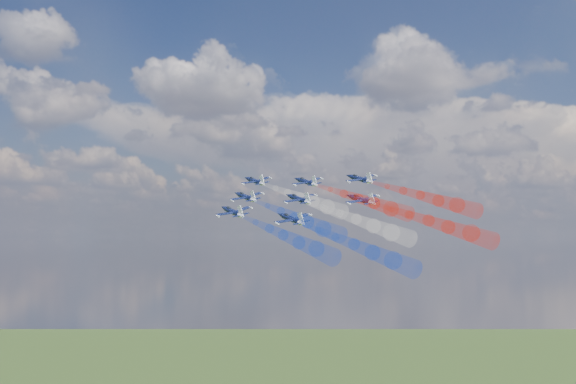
% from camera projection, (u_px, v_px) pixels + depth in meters
% --- Properties ---
extents(jet_lead, '(14.68, 14.15, 7.76)m').
position_uv_depth(jet_lead, '(255.00, 181.00, 185.41)').
color(jet_lead, black).
extents(trail_lead, '(30.73, 23.01, 12.89)m').
position_uv_depth(trail_lead, '(300.00, 197.00, 166.83)').
color(trail_lead, silver).
extents(jet_inner_left, '(14.68, 14.15, 7.76)m').
position_uv_depth(jet_inner_left, '(246.00, 197.00, 169.96)').
color(jet_inner_left, black).
extents(trail_inner_left, '(30.73, 23.01, 12.89)m').
position_uv_depth(trail_inner_left, '(294.00, 216.00, 151.39)').
color(trail_inner_left, blue).
extents(jet_inner_right, '(14.68, 14.15, 7.76)m').
position_uv_depth(jet_inner_right, '(306.00, 182.00, 179.62)').
color(jet_inner_right, black).
extents(trail_inner_right, '(30.73, 23.01, 12.89)m').
position_uv_depth(trail_inner_right, '(359.00, 198.00, 161.05)').
color(trail_inner_right, red).
extents(jet_outer_left, '(14.68, 14.15, 7.76)m').
position_uv_depth(jet_outer_left, '(233.00, 212.00, 157.48)').
color(jet_outer_left, black).
extents(trail_outer_left, '(30.73, 23.01, 12.89)m').
position_uv_depth(trail_outer_left, '(284.00, 235.00, 138.91)').
color(trail_outer_left, blue).
extents(jet_center_third, '(14.68, 14.15, 7.76)m').
position_uv_depth(jet_center_third, '(299.00, 199.00, 165.05)').
color(jet_center_third, black).
extents(trail_center_third, '(30.73, 23.01, 12.89)m').
position_uv_depth(trail_center_third, '(356.00, 219.00, 146.48)').
color(trail_center_third, silver).
extents(jet_outer_right, '(14.68, 14.15, 7.76)m').
position_uv_depth(jet_outer_right, '(360.00, 179.00, 175.39)').
color(jet_outer_right, black).
extents(trail_outer_right, '(30.73, 23.01, 12.89)m').
position_uv_depth(trail_outer_right, '(420.00, 195.00, 156.82)').
color(trail_outer_right, red).
extents(jet_rear_left, '(14.68, 14.15, 7.76)m').
position_uv_depth(jet_rear_left, '(292.00, 219.00, 150.68)').
color(jet_rear_left, black).
extents(trail_rear_left, '(30.73, 23.01, 12.89)m').
position_uv_depth(trail_rear_left, '(353.00, 244.00, 132.10)').
color(trail_rear_left, blue).
extents(jet_rear_right, '(14.68, 14.15, 7.76)m').
position_uv_depth(jet_rear_right, '(361.00, 200.00, 159.97)').
color(jet_rear_right, black).
extents(trail_rear_right, '(30.73, 23.01, 12.89)m').
position_uv_depth(trail_rear_right, '(428.00, 221.00, 141.40)').
color(trail_rear_right, red).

